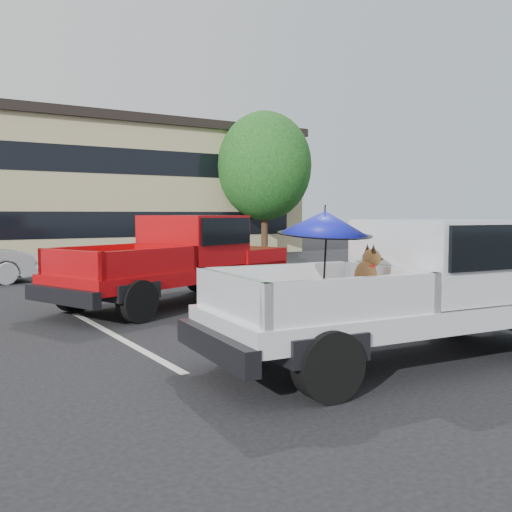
# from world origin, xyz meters

# --- Properties ---
(ground) EXTENTS (90.00, 90.00, 0.00)m
(ground) POSITION_xyz_m (0.00, 0.00, 0.00)
(ground) COLOR black
(ground) RESTS_ON ground
(stripe_left) EXTENTS (0.12, 5.00, 0.01)m
(stripe_left) POSITION_xyz_m (-3.00, 2.00, 0.00)
(stripe_left) COLOR silver
(stripe_left) RESTS_ON ground
(stripe_right) EXTENTS (0.12, 5.00, 0.01)m
(stripe_right) POSITION_xyz_m (3.00, 2.00, 0.00)
(stripe_right) COLOR silver
(stripe_right) RESTS_ON ground
(motel_building) EXTENTS (20.40, 8.40, 6.30)m
(motel_building) POSITION_xyz_m (2.00, 20.99, 3.21)
(motel_building) COLOR tan
(motel_building) RESTS_ON ground
(tree_right) EXTENTS (4.46, 4.46, 6.78)m
(tree_right) POSITION_xyz_m (9.00, 16.00, 4.21)
(tree_right) COLOR #332114
(tree_right) RESTS_ON ground
(tree_back) EXTENTS (4.68, 4.68, 7.11)m
(tree_back) POSITION_xyz_m (6.00, 24.00, 4.41)
(tree_back) COLOR #332114
(tree_back) RESTS_ON ground
(silver_pickup) EXTENTS (5.86, 2.54, 2.06)m
(silver_pickup) POSITION_xyz_m (0.06, -1.53, 1.05)
(silver_pickup) COLOR black
(silver_pickup) RESTS_ON ground
(red_pickup) EXTENTS (6.17, 3.92, 1.92)m
(red_pickup) POSITION_xyz_m (-0.49, 4.64, 1.05)
(red_pickup) COLOR black
(red_pickup) RESTS_ON ground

